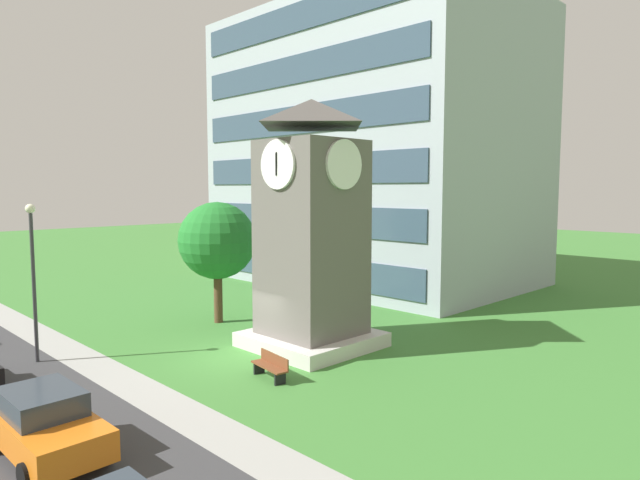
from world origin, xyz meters
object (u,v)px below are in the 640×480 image
(park_bench, at_px, (271,366))
(parked_car_orange, at_px, (45,423))
(street_lamp, at_px, (33,266))
(clock_tower, at_px, (312,238))
(tree_by_building, at_px, (217,241))

(park_bench, xyz_separation_m, parked_car_orange, (0.44, -7.75, 0.40))
(street_lamp, bearing_deg, clock_tower, 56.72)
(street_lamp, xyz_separation_m, parked_car_orange, (8.36, -2.46, -2.95))
(street_lamp, relative_size, tree_by_building, 1.01)
(clock_tower, bearing_deg, tree_by_building, -176.55)
(parked_car_orange, bearing_deg, clock_tower, 101.43)
(clock_tower, xyz_separation_m, street_lamp, (-6.01, -9.16, -0.87))
(park_bench, xyz_separation_m, tree_by_building, (-8.36, 3.48, 3.70))
(park_bench, distance_m, tree_by_building, 9.78)
(park_bench, height_order, tree_by_building, tree_by_building)
(street_lamp, xyz_separation_m, tree_by_building, (-0.43, 8.77, 0.34))
(clock_tower, height_order, parked_car_orange, clock_tower)
(tree_by_building, bearing_deg, street_lamp, -87.17)
(street_lamp, height_order, tree_by_building, street_lamp)
(park_bench, height_order, street_lamp, street_lamp)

